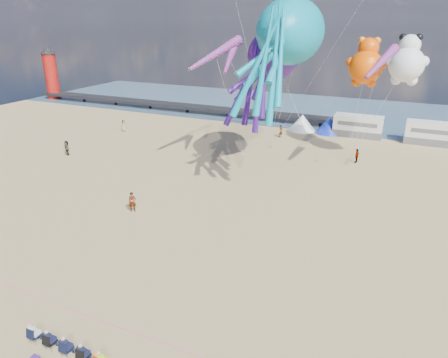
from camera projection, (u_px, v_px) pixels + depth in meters
ground at (178, 281)px, 25.73m from camera, size 120.00×120.00×0.00m
water at (333, 112)px, 72.17m from camera, size 120.00×120.00×0.00m
pier at (168, 104)px, 73.24m from camera, size 60.00×3.00×0.50m
lighthouse at (52, 76)px, 82.64m from camera, size 2.60×2.60×9.00m
motorhome_0 at (358, 126)px, 56.65m from camera, size 6.60×2.50×3.00m
motorhome_1 at (432, 133)px, 53.01m from camera, size 6.60×2.50×3.00m
tent_white at (302, 122)px, 59.83m from camera, size 4.00×4.00×2.40m
tent_blue at (329, 125)px, 58.30m from camera, size 4.00×4.00×2.40m
spectator_row at (66, 345)px, 19.79m from camera, size 6.10×0.90×1.30m
rope_line at (131, 332)px, 21.50m from camera, size 34.00×0.03×0.03m
standing_person at (132, 202)px, 34.61m from camera, size 0.79×0.73×1.80m
beachgoer_3 at (357, 156)px, 46.44m from camera, size 0.89×1.22×1.69m
beachgoer_4 at (67, 148)px, 49.09m from camera, size 1.13×0.93×1.80m
beachgoer_5 at (281, 131)px, 56.30m from camera, size 1.11×1.71×1.76m
beachgoer_6 at (124, 126)px, 59.34m from camera, size 0.67×0.74×1.70m
sandbag_a at (243, 151)px, 50.30m from camera, size 0.50×0.35×0.22m
sandbag_b at (317, 162)px, 46.70m from camera, size 0.50×0.35×0.22m
sandbag_c at (347, 164)px, 46.04m from camera, size 0.50×0.35×0.22m
sandbag_d at (350, 161)px, 46.79m from camera, size 0.50×0.35×0.22m
sandbag_e at (271, 147)px, 52.03m from camera, size 0.50×0.35×0.22m
kite_octopus_teal at (291, 31)px, 37.79m from camera, size 8.38×12.20×12.84m
kite_octopus_purple at (274, 55)px, 42.47m from camera, size 7.91×11.31×11.88m
kite_panda at (406, 65)px, 41.22m from camera, size 5.01×4.81×6.06m
kite_teddy_orange at (366, 67)px, 45.59m from camera, size 5.47×5.26×6.52m
windsock_left at (215, 54)px, 41.10m from camera, size 3.81×7.31×7.44m
windsock_mid at (381, 63)px, 36.95m from camera, size 2.96×5.35×5.37m
windsock_right at (230, 59)px, 41.36m from camera, size 1.75×4.95×4.87m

